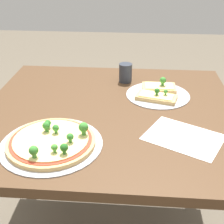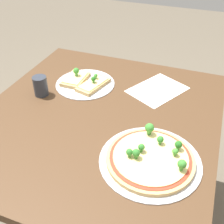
# 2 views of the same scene
# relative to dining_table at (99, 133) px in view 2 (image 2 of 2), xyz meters

# --- Properties ---
(ground_plane) EXTENTS (8.00, 8.00, 0.00)m
(ground_plane) POSITION_rel_dining_table_xyz_m (0.00, 0.00, -0.62)
(ground_plane) COLOR brown
(dining_table) EXTENTS (1.02, 0.94, 0.71)m
(dining_table) POSITION_rel_dining_table_xyz_m (0.00, 0.00, 0.00)
(dining_table) COLOR #4C331E
(dining_table) RESTS_ON ground_plane
(pizza_tray_whole) EXTENTS (0.34, 0.34, 0.07)m
(pizza_tray_whole) POSITION_rel_dining_table_xyz_m (0.17, 0.26, 0.11)
(pizza_tray_whole) COLOR #B7B7BC
(pizza_tray_whole) RESTS_ON dining_table
(pizza_tray_slice) EXTENTS (0.28, 0.28, 0.06)m
(pizza_tray_slice) POSITION_rel_dining_table_xyz_m (-0.20, -0.15, 0.11)
(pizza_tray_slice) COLOR #B7B7BC
(pizza_tray_slice) RESTS_ON dining_table
(drinking_cup) EXTENTS (0.06, 0.06, 0.09)m
(drinking_cup) POSITION_rel_dining_table_xyz_m (-0.05, -0.29, 0.14)
(drinking_cup) COLOR #2D333D
(drinking_cup) RESTS_ON dining_table
(paper_menu) EXTENTS (0.31, 0.28, 0.00)m
(paper_menu) POSITION_rel_dining_table_xyz_m (-0.27, 0.18, 0.10)
(paper_menu) COLOR white
(paper_menu) RESTS_ON dining_table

